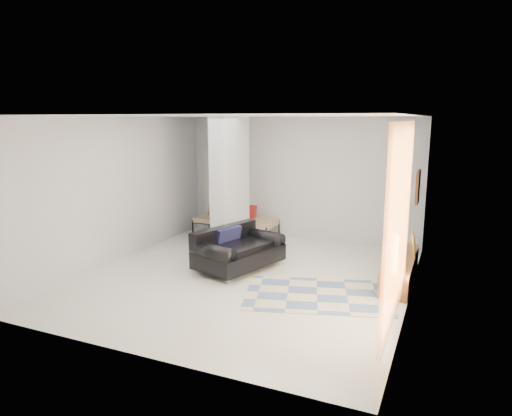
% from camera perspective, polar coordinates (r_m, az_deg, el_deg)
% --- Properties ---
extents(floor, '(6.00, 6.00, 0.00)m').
position_cam_1_polar(floor, '(8.18, -1.26, -8.57)').
color(floor, silver).
rests_on(floor, ground).
extents(ceiling, '(6.00, 6.00, 0.00)m').
position_cam_1_polar(ceiling, '(7.70, -1.35, 11.44)').
color(ceiling, white).
rests_on(ceiling, wall_back).
extents(wall_back, '(6.00, 0.00, 6.00)m').
position_cam_1_polar(wall_back, '(10.59, 5.53, 3.70)').
color(wall_back, silver).
rests_on(wall_back, ground).
extents(wall_front, '(6.00, 0.00, 6.00)m').
position_cam_1_polar(wall_front, '(5.31, -15.01, -4.05)').
color(wall_front, silver).
rests_on(wall_front, ground).
extents(wall_left, '(0.00, 6.00, 6.00)m').
position_cam_1_polar(wall_left, '(9.30, -16.89, 2.25)').
color(wall_left, silver).
rests_on(wall_left, ground).
extents(wall_right, '(0.00, 6.00, 6.00)m').
position_cam_1_polar(wall_right, '(7.14, 19.18, -0.45)').
color(wall_right, silver).
rests_on(wall_right, ground).
extents(partition_column, '(0.35, 1.20, 2.80)m').
position_cam_1_polar(partition_column, '(9.72, -3.24, 3.07)').
color(partition_column, silver).
rests_on(partition_column, floor).
extents(hallway_door, '(0.85, 0.06, 2.04)m').
position_cam_1_polar(hallway_door, '(11.42, -4.65, 2.33)').
color(hallway_door, beige).
rests_on(hallway_door, floor).
extents(curtain, '(0.00, 2.55, 2.55)m').
position_cam_1_polar(curtain, '(6.01, 17.56, -1.95)').
color(curtain, '#FF9B43').
rests_on(curtain, wall_right).
extents(wall_art, '(0.04, 0.45, 0.55)m').
position_cam_1_polar(wall_art, '(7.99, 19.60, 2.51)').
color(wall_art, '#3A1F0F').
rests_on(wall_art, wall_right).
extents(media_console, '(0.45, 2.06, 0.80)m').
position_cam_1_polar(media_console, '(8.33, 17.57, -7.26)').
color(media_console, brown).
rests_on(media_console, floor).
extents(loveseat, '(1.39, 1.84, 0.76)m').
position_cam_1_polar(loveseat, '(8.52, -2.44, -5.28)').
color(loveseat, silver).
rests_on(loveseat, floor).
extents(daybed, '(1.94, 0.84, 0.77)m').
position_cam_1_polar(daybed, '(10.82, -2.61, -1.42)').
color(daybed, black).
rests_on(daybed, floor).
extents(area_rug, '(2.59, 2.08, 0.01)m').
position_cam_1_polar(area_rug, '(7.44, 7.64, -10.69)').
color(area_rug, beige).
rests_on(area_rug, floor).
extents(cylinder_lamp, '(0.11, 0.11, 0.62)m').
position_cam_1_polar(cylinder_lamp, '(7.35, 16.91, -5.52)').
color(cylinder_lamp, silver).
rests_on(cylinder_lamp, media_console).
extents(bronze_figurine, '(0.12, 0.12, 0.24)m').
position_cam_1_polar(bronze_figurine, '(8.71, 17.71, -4.32)').
color(bronze_figurine, black).
rests_on(bronze_figurine, media_console).
extents(vase, '(0.18, 0.18, 0.18)m').
position_cam_1_polar(vase, '(7.88, 17.02, -6.09)').
color(vase, silver).
rests_on(vase, media_console).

